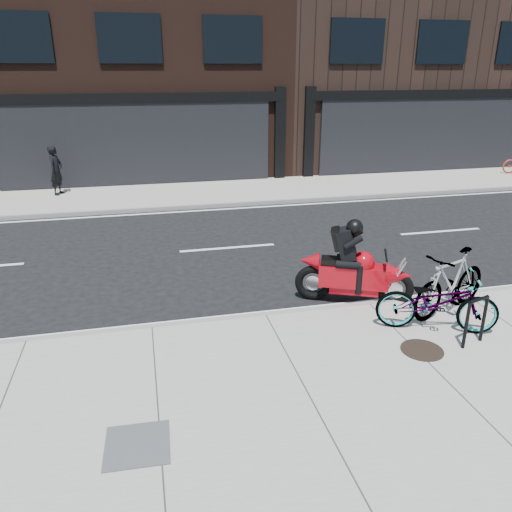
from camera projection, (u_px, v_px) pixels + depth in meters
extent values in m
plane|color=black|center=(244.00, 279.00, 10.76)|extent=(120.00, 120.00, 0.00)
cube|color=gray|center=(325.00, 430.00, 6.18)|extent=(60.00, 6.00, 0.13)
cube|color=gray|center=(200.00, 193.00, 17.79)|extent=(60.00, 3.50, 0.13)
cube|color=black|center=(386.00, 23.00, 23.86)|extent=(12.00, 10.00, 12.50)
cylinder|color=black|center=(466.00, 326.00, 7.72)|extent=(0.06, 0.06, 0.79)
cylinder|color=black|center=(484.00, 319.00, 7.93)|extent=(0.06, 0.06, 0.79)
cylinder|color=black|center=(479.00, 300.00, 7.68)|extent=(0.43, 0.19, 0.06)
imported|color=gray|center=(437.00, 302.00, 8.22)|extent=(2.08, 1.38, 1.04)
imported|color=gray|center=(451.00, 282.00, 8.81)|extent=(2.00, 1.23, 1.17)
torus|color=black|center=(394.00, 289.00, 9.42)|extent=(0.71, 0.43, 0.71)
torus|color=black|center=(313.00, 283.00, 9.69)|extent=(0.71, 0.43, 0.71)
cube|color=#9C0711|center=(353.00, 275.00, 9.48)|extent=(1.35, 0.91, 0.41)
cone|color=#9C0711|center=(398.00, 276.00, 9.31)|extent=(0.64, 0.63, 0.48)
sphere|color=#9C0711|center=(363.00, 262.00, 9.35)|extent=(0.43, 0.43, 0.43)
cube|color=black|center=(337.00, 262.00, 9.45)|extent=(0.67, 0.52, 0.13)
cylinder|color=silver|center=(322.00, 281.00, 9.85)|extent=(0.58, 0.33, 0.10)
cube|color=black|center=(346.00, 244.00, 9.29)|extent=(0.55, 0.53, 0.64)
cube|color=black|center=(337.00, 239.00, 9.29)|extent=(0.36, 0.40, 0.44)
sphere|color=black|center=(355.00, 228.00, 9.15)|extent=(0.31, 0.31, 0.31)
imported|color=black|center=(56.00, 170.00, 17.10)|extent=(0.59, 0.71, 1.66)
cylinder|color=black|center=(422.00, 350.00, 7.78)|extent=(0.71, 0.71, 0.02)
cube|color=#48484A|center=(137.00, 445.00, 5.82)|extent=(0.78, 0.78, 0.02)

